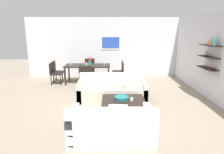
{
  "coord_description": "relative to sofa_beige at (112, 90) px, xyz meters",
  "views": [
    {
      "loc": [
        -0.17,
        -5.64,
        2.16
      ],
      "look_at": [
        -0.07,
        0.2,
        0.75
      ],
      "focal_mm": 31.62,
      "sensor_mm": 36.0,
      "label": 1
    }
  ],
  "objects": [
    {
      "name": "ground_plane",
      "position": [
        0.08,
        -0.34,
        -0.29
      ],
      "size": [
        18.0,
        18.0,
        0.0
      ],
      "primitive_type": "plane",
      "color": "gray"
    },
    {
      "name": "back_wall_unit",
      "position": [
        0.37,
        3.19,
        1.06
      ],
      "size": [
        8.4,
        0.09,
        2.7
      ],
      "color": "silver",
      "rests_on": "ground"
    },
    {
      "name": "right_wall_shelf_unit",
      "position": [
        3.1,
        0.26,
        1.06
      ],
      "size": [
        0.34,
        8.2,
        2.7
      ],
      "color": "silver",
      "rests_on": "ground"
    },
    {
      "name": "sofa_beige",
      "position": [
        0.0,
        0.0,
        0.0
      ],
      "size": [
        2.11,
        0.9,
        0.78
      ],
      "color": "beige",
      "rests_on": "ground"
    },
    {
      "name": "loveseat_white",
      "position": [
        -0.05,
        -2.38,
        0.0
      ],
      "size": [
        1.68,
        0.9,
        0.78
      ],
      "color": "white",
      "rests_on": "ground"
    },
    {
      "name": "coffee_table",
      "position": [
        0.28,
        -1.13,
        -0.1
      ],
      "size": [
        1.11,
        0.93,
        0.38
      ],
      "color": "black",
      "rests_on": "ground"
    },
    {
      "name": "decorative_bowl",
      "position": [
        0.23,
        -1.08,
        0.13
      ],
      "size": [
        0.39,
        0.39,
        0.08
      ],
      "color": "#19666B",
      "rests_on": "coffee_table"
    },
    {
      "name": "candle_jar",
      "position": [
        0.49,
        -1.2,
        0.12
      ],
      "size": [
        0.09,
        0.09,
        0.07
      ],
      "primitive_type": "cylinder",
      "color": "silver",
      "rests_on": "coffee_table"
    },
    {
      "name": "dining_table",
      "position": [
        -0.96,
        1.97,
        0.39
      ],
      "size": [
        1.82,
        0.87,
        0.75
      ],
      "color": "black",
      "rests_on": "ground"
    },
    {
      "name": "dining_chair_right_near",
      "position": [
        0.36,
        1.77,
        0.21
      ],
      "size": [
        0.44,
        0.44,
        0.88
      ],
      "color": "black",
      "rests_on": "ground"
    },
    {
      "name": "dining_chair_left_near",
      "position": [
        -2.28,
        1.77,
        0.21
      ],
      "size": [
        0.44,
        0.44,
        0.88
      ],
      "color": "black",
      "rests_on": "ground"
    },
    {
      "name": "dining_chair_left_far",
      "position": [
        -2.28,
        2.16,
        0.21
      ],
      "size": [
        0.44,
        0.44,
        0.88
      ],
      "color": "black",
      "rests_on": "ground"
    },
    {
      "name": "dining_chair_head",
      "position": [
        -0.96,
        2.81,
        0.21
      ],
      "size": [
        0.44,
        0.44,
        0.88
      ],
      "color": "black",
      "rests_on": "ground"
    },
    {
      "name": "dining_chair_foot",
      "position": [
        -0.96,
        1.12,
        0.21
      ],
      "size": [
        0.44,
        0.44,
        0.88
      ],
      "color": "black",
      "rests_on": "ground"
    },
    {
      "name": "dining_chair_right_far",
      "position": [
        0.36,
        2.16,
        0.21
      ],
      "size": [
        0.44,
        0.44,
        0.88
      ],
      "color": "black",
      "rests_on": "ground"
    },
    {
      "name": "wine_glass_left_far",
      "position": [
        -1.64,
        2.07,
        0.58
      ],
      "size": [
        0.06,
        0.06,
        0.17
      ],
      "color": "silver",
      "rests_on": "dining_table"
    },
    {
      "name": "wine_glass_left_near",
      "position": [
        -1.64,
        1.86,
        0.56
      ],
      "size": [
        0.06,
        0.06,
        0.15
      ],
      "color": "silver",
      "rests_on": "dining_table"
    },
    {
      "name": "wine_glass_right_near",
      "position": [
        -0.28,
        1.86,
        0.56
      ],
      "size": [
        0.07,
        0.07,
        0.14
      ],
      "color": "silver",
      "rests_on": "dining_table"
    },
    {
      "name": "wine_glass_foot",
      "position": [
        -0.96,
        1.59,
        0.56
      ],
      "size": [
        0.07,
        0.07,
        0.16
      ],
      "color": "silver",
      "rests_on": "dining_table"
    },
    {
      "name": "wine_glass_right_far",
      "position": [
        -0.28,
        2.07,
        0.58
      ],
      "size": [
        0.06,
        0.06,
        0.18
      ],
      "color": "silver",
      "rests_on": "dining_table"
    },
    {
      "name": "centerpiece_vase",
      "position": [
        -0.87,
        1.93,
        0.66
      ],
      "size": [
        0.16,
        0.16,
        0.33
      ],
      "color": "teal",
      "rests_on": "dining_table"
    }
  ]
}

